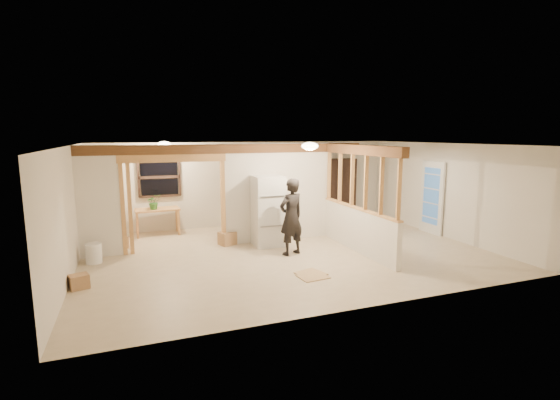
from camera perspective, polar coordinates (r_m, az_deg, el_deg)
name	(u,v)px	position (r m, az deg, el deg)	size (l,w,h in m)	color
floor	(288,253)	(9.53, 1.12, -7.45)	(9.00, 6.50, 0.01)	beige
ceiling	(288,145)	(9.13, 1.17, 7.80)	(9.00, 6.50, 0.01)	white
wall_back	(249,184)	(12.30, -4.39, 2.30)	(9.00, 0.01, 2.50)	silver
wall_front	(365,232)	(6.39, 11.88, -4.37)	(9.00, 0.01, 2.50)	silver
wall_left	(68,213)	(8.70, -27.65, -1.62)	(0.01, 6.50, 2.50)	silver
wall_right	(445,190)	(11.65, 22.23, 1.25)	(0.01, 6.50, 2.50)	silver
partition_left_stub	(98,202)	(9.83, -24.20, -0.24)	(0.90, 0.12, 2.50)	silver
partition_center	(278,192)	(10.42, -0.24, 1.08)	(2.80, 0.12, 2.50)	silver
doorway_frame	(175,204)	(9.87, -14.56, -0.56)	(2.46, 0.14, 2.20)	tan
header_beam_back	(232,149)	(9.98, -6.78, 7.17)	(7.00, 0.18, 0.22)	brown
header_beam_right	(360,150)	(9.48, 11.18, 6.95)	(0.18, 3.30, 0.22)	brown
pony_wall	(357,230)	(9.74, 10.83, -4.17)	(0.12, 3.20, 1.00)	silver
stud_partition	(359,181)	(9.54, 11.04, 2.63)	(0.14, 3.20, 1.32)	tan
window_back	(159,177)	(11.75, -16.61, 3.09)	(1.12, 0.10, 1.10)	black
french_door	(432,198)	(11.92, 20.59, 0.31)	(0.12, 0.86, 2.00)	white
ceiling_dome_main	(310,146)	(8.78, 4.21, 7.58)	(0.36, 0.36, 0.16)	#FFEABF
ceiling_dome_util	(164,144)	(10.83, -15.99, 7.57)	(0.32, 0.32, 0.14)	#FFEABF
hanging_bulb	(188,157)	(10.20, -12.79, 5.92)	(0.07, 0.07, 0.07)	#FFD88C
refrigerator	(268,211)	(9.97, -1.71, -1.54)	(0.71, 0.69, 1.73)	silver
woman	(291,217)	(9.20, 1.59, -2.37)	(0.64, 0.42, 1.76)	black
work_table	(158,222)	(11.58, -16.81, -2.94)	(1.16, 0.58, 0.73)	tan
potted_plant	(154,202)	(11.39, -17.33, -0.25)	(0.37, 0.32, 0.41)	#215F24
shop_vac	(113,232)	(10.96, -22.41, -4.15)	(0.50, 0.50, 0.65)	#A71010
bookshelf	(340,189)	(13.26, 8.50, 1.55)	(0.98, 0.33, 1.96)	black
bucket	(94,253)	(9.60, -24.74, -6.83)	(0.34, 0.34, 0.42)	white
box_util_a	(227,238)	(10.24, -7.42, -5.36)	(0.38, 0.32, 0.32)	#AB7E53
box_util_b	(120,242)	(10.57, -21.56, -5.58)	(0.31, 0.31, 0.29)	#AB7E53
box_front	(79,282)	(8.21, -26.42, -10.24)	(0.31, 0.25, 0.25)	#AB7E53
floor_panel_near	(311,274)	(8.15, 4.38, -10.29)	(0.49, 0.49, 0.02)	tan
floor_panel_far	(313,277)	(7.99, 4.67, -10.69)	(0.55, 0.44, 0.02)	tan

